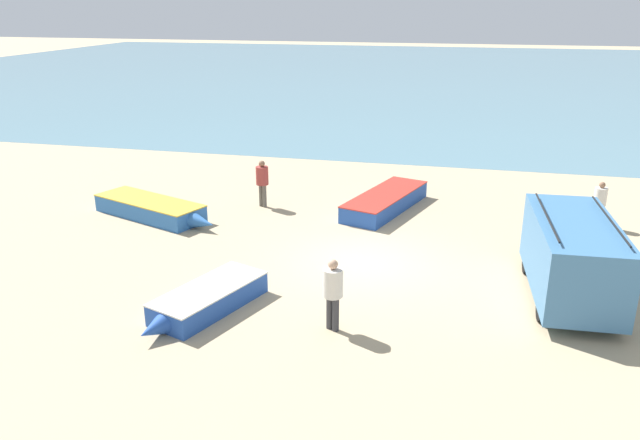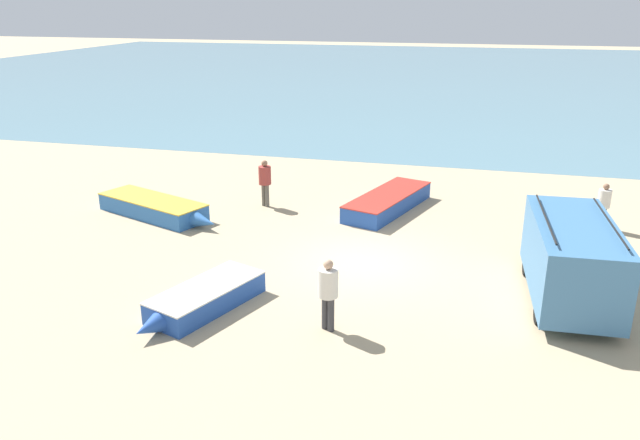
# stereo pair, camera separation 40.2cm
# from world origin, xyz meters

# --- Properties ---
(ground_plane) EXTENTS (200.00, 200.00, 0.00)m
(ground_plane) POSITION_xyz_m (0.00, 0.00, 0.00)
(ground_plane) COLOR tan
(sea_water) EXTENTS (120.00, 80.00, 0.01)m
(sea_water) POSITION_xyz_m (0.00, 52.00, 0.00)
(sea_water) COLOR slate
(sea_water) RESTS_ON ground_plane
(parked_van) EXTENTS (2.17, 4.84, 2.27)m
(parked_van) POSITION_xyz_m (5.62, -1.05, 1.18)
(parked_van) COLOR teal
(parked_van) RESTS_ON ground_plane
(fishing_rowboat_0) EXTENTS (2.32, 3.93, 0.58)m
(fishing_rowboat_0) POSITION_xyz_m (-3.41, -3.94, 0.29)
(fishing_rowboat_0) COLOR #234CA3
(fishing_rowboat_0) RESTS_ON ground_plane
(fishing_rowboat_1) EXTENTS (2.83, 5.68, 0.63)m
(fishing_rowboat_1) POSITION_xyz_m (0.01, 5.33, 0.32)
(fishing_rowboat_1) COLOR #234CA3
(fishing_rowboat_1) RESTS_ON ground_plane
(fishing_rowboat_2) EXTENTS (5.33, 2.93, 0.63)m
(fishing_rowboat_2) POSITION_xyz_m (-8.09, 2.32, 0.32)
(fishing_rowboat_2) COLOR #2D66AD
(fishing_rowboat_2) RESTS_ON ground_plane
(fisherman_0) EXTENTS (0.48, 0.48, 1.81)m
(fisherman_0) POSITION_xyz_m (-0.08, -4.16, 1.08)
(fisherman_0) COLOR #38383D
(fisherman_0) RESTS_ON ground_plane
(fisherman_1) EXTENTS (0.42, 0.42, 1.61)m
(fisherman_1) POSITION_xyz_m (7.36, 4.96, 0.96)
(fisherman_1) COLOR #38383D
(fisherman_1) RESTS_ON ground_plane
(fisherman_2) EXTENTS (0.47, 0.47, 1.80)m
(fisherman_2) POSITION_xyz_m (-4.63, 4.43, 1.07)
(fisherman_2) COLOR #5B564C
(fisherman_2) RESTS_ON ground_plane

